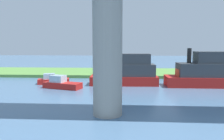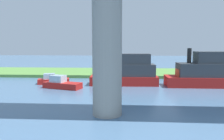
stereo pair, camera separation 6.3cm
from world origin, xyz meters
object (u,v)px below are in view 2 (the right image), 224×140
object	(u,v)px
bridge_pylon	(107,47)
pontoon_yellow	(53,80)
riverboat_paddlewheel	(207,72)
motorboat_white	(61,84)
mooring_post	(131,71)
houseboat_blue	(126,72)
person_on_bank	(94,70)

from	to	relation	value
bridge_pylon	pontoon_yellow	size ratio (longest dim) A/B	2.31
bridge_pylon	riverboat_paddlewheel	bearing A→B (deg)	-134.03
bridge_pylon	riverboat_paddlewheel	world-z (taller)	bridge_pylon
pontoon_yellow	bridge_pylon	bearing A→B (deg)	123.99
motorboat_white	bridge_pylon	bearing A→B (deg)	123.74
mooring_post	pontoon_yellow	size ratio (longest dim) A/B	0.21
mooring_post	houseboat_blue	xyz separation A→B (m)	(0.93, 7.27, 0.76)
bridge_pylon	riverboat_paddlewheel	distance (m)	17.93
mooring_post	motorboat_white	bearing A→B (deg)	48.23
bridge_pylon	mooring_post	world-z (taller)	bridge_pylon
bridge_pylon	person_on_bank	size ratio (longest dim) A/B	7.67
houseboat_blue	motorboat_white	bearing A→B (deg)	20.32
motorboat_white	pontoon_yellow	world-z (taller)	motorboat_white
motorboat_white	riverboat_paddlewheel	distance (m)	19.23
person_on_bank	pontoon_yellow	xyz separation A→B (m)	(5.09, 6.76, -0.68)
pontoon_yellow	riverboat_paddlewheel	distance (m)	21.37
bridge_pylon	pontoon_yellow	distance (m)	16.94
bridge_pylon	mooring_post	distance (m)	21.12
person_on_bank	houseboat_blue	world-z (taller)	houseboat_blue
riverboat_paddlewheel	pontoon_yellow	bearing A→B (deg)	-2.20
person_on_bank	riverboat_paddlewheel	xyz separation A→B (m)	(-16.22, 7.58, 0.69)
riverboat_paddlewheel	person_on_bank	bearing A→B (deg)	-25.04
motorboat_white	riverboat_paddlewheel	bearing A→B (deg)	-172.59
person_on_bank	mooring_post	bearing A→B (deg)	-177.37
mooring_post	riverboat_paddlewheel	bearing A→B (deg)	141.17
person_on_bank	riverboat_paddlewheel	bearing A→B (deg)	154.96
motorboat_white	pontoon_yellow	size ratio (longest dim) A/B	1.13
bridge_pylon	pontoon_yellow	xyz separation A→B (m)	(9.08, -13.47, -4.81)
houseboat_blue	riverboat_paddlewheel	xyz separation A→B (m)	(-10.71, 0.60, 0.14)
mooring_post	pontoon_yellow	distance (m)	13.52
person_on_bank	pontoon_yellow	bearing A→B (deg)	53.03
person_on_bank	houseboat_blue	distance (m)	8.91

